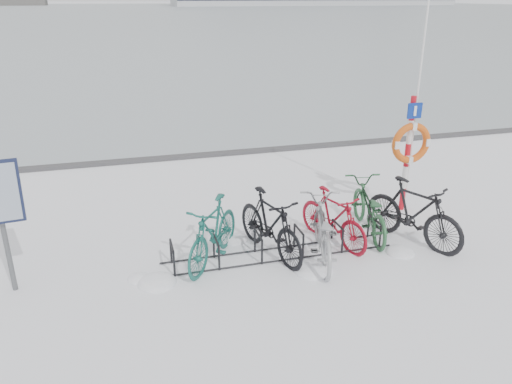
% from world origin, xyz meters
% --- Properties ---
extents(ground, '(900.00, 900.00, 0.00)m').
position_xyz_m(ground, '(0.00, 0.00, 0.00)').
color(ground, white).
rests_on(ground, ground).
extents(ice_sheet, '(400.00, 298.00, 0.02)m').
position_xyz_m(ice_sheet, '(0.00, 155.00, 0.01)').
color(ice_sheet, '#A1ACB6').
rests_on(ice_sheet, ground).
extents(quay_edge, '(400.00, 0.25, 0.10)m').
position_xyz_m(quay_edge, '(0.00, 5.90, 0.05)').
color(quay_edge, '#3F3F42').
rests_on(quay_edge, ground).
extents(bike_rack, '(4.00, 0.48, 0.46)m').
position_xyz_m(bike_rack, '(0.00, 0.00, 0.18)').
color(bike_rack, black).
rests_on(bike_rack, ground).
extents(lifebuoy_station, '(0.83, 0.23, 4.29)m').
position_xyz_m(lifebuoy_station, '(3.08, 1.14, 1.44)').
color(lifebuoy_station, red).
rests_on(lifebuoy_station, ground).
extents(bike_0, '(1.50, 1.80, 1.11)m').
position_xyz_m(bike_0, '(-1.10, 0.13, 0.55)').
color(bike_0, '#16574E').
rests_on(bike_0, ground).
extents(bike_1, '(1.04, 1.99, 1.15)m').
position_xyz_m(bike_1, '(-0.12, 0.11, 0.57)').
color(bike_1, black).
rests_on(bike_1, ground).
extents(bike_2, '(1.21, 2.09, 1.04)m').
position_xyz_m(bike_2, '(0.68, -0.24, 0.52)').
color(bike_2, '#94969A').
rests_on(bike_2, ground).
extents(bike_3, '(1.00, 1.76, 1.02)m').
position_xyz_m(bike_3, '(1.08, 0.20, 0.51)').
color(bike_3, maroon).
rests_on(bike_3, ground).
extents(bike_4, '(1.02, 2.03, 1.02)m').
position_xyz_m(bike_4, '(1.88, 0.41, 0.51)').
color(bike_4, '#255531').
rests_on(bike_4, ground).
extents(bike_5, '(1.35, 2.03, 1.19)m').
position_xyz_m(bike_5, '(2.46, -0.15, 0.59)').
color(bike_5, black).
rests_on(bike_5, ground).
extents(snow_drifts, '(5.45, 1.96, 0.22)m').
position_xyz_m(snow_drifts, '(0.10, -0.17, 0.00)').
color(snow_drifts, white).
rests_on(snow_drifts, ground).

